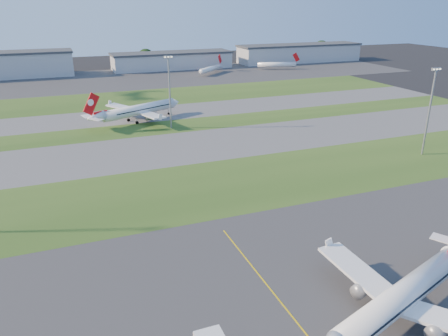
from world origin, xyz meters
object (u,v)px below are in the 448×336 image
airliner_parked (404,296)px  mini_jet_far (277,64)px  airliner_taxiing (139,110)px  light_mast_east (430,106)px  mini_jet_near (211,69)px  light_mast_centre (170,88)px

airliner_parked → mini_jet_far: bearing=48.0°
airliner_taxiing → light_mast_east: 100.85m
light_mast_east → airliner_parked: bearing=-136.5°
mini_jet_near → light_mast_centre: size_ratio=0.86×
airliner_parked → light_mast_centre: bearing=74.0°
mini_jet_far → airliner_parked: bearing=-94.6°
mini_jet_far → light_mast_east: size_ratio=1.07×
mini_jet_near → light_mast_centre: bearing=-159.3°
airliner_parked → mini_jet_near: size_ratio=1.62×
airliner_taxiing → mini_jet_near: airliner_taxiing is taller
mini_jet_far → light_mast_centre: size_ratio=1.07×
light_mast_centre → mini_jet_far: bearing=48.1°
mini_jet_far → light_mast_centre: 158.30m
mini_jet_near → mini_jet_far: 48.62m
light_mast_east → mini_jet_far: bearing=76.3°
airliner_taxiing → light_mast_centre: light_mast_centre is taller
mini_jet_far → light_mast_centre: (-105.42, -117.53, 11.53)m
airliner_parked → airliner_taxiing: bearing=77.7°
mini_jet_far → light_mast_centre: bearing=-112.8°
mini_jet_near → mini_jet_far: size_ratio=0.80×
light_mast_centre → light_mast_east: bearing=-41.6°
mini_jet_near → mini_jet_far: same height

